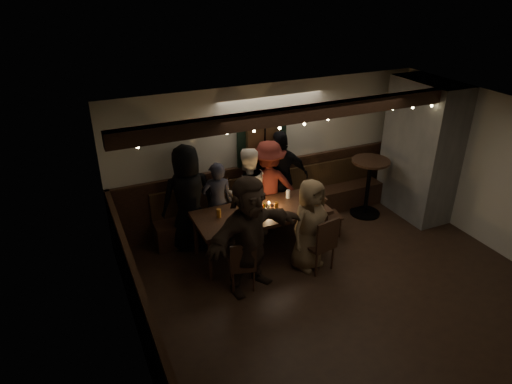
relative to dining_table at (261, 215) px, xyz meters
name	(u,v)px	position (x,y,z in m)	size (l,w,h in m)	color
room	(351,177)	(1.76, 0.02, 0.35)	(6.02, 5.01, 2.62)	black
dining_table	(261,215)	(0.00, 0.00, 0.00)	(2.21, 0.95, 0.96)	black
chair_near_left	(243,263)	(-0.67, -0.81, -0.24)	(0.46, 0.46, 0.85)	black
chair_near_right	(322,242)	(0.66, -0.87, -0.18)	(0.50, 0.50, 0.95)	black
chair_end	(326,212)	(1.29, 0.02, -0.26)	(0.42, 0.42, 0.82)	black
high_top	(369,180)	(2.43, 0.37, 0.00)	(0.72, 0.72, 1.14)	black
person_a	(188,198)	(-1.02, 0.70, 0.20)	(0.90, 0.59, 1.84)	black
person_b	(217,203)	(-0.53, 0.64, 0.03)	(0.55, 0.36, 1.50)	#242532
person_c	(247,193)	(0.02, 0.63, 0.11)	(0.81, 0.63, 1.66)	beige
person_d	(268,186)	(0.47, 0.70, 0.13)	(1.10, 0.63, 1.70)	#4D1813
person_e	(281,179)	(0.74, 0.76, 0.19)	(1.07, 0.44, 1.82)	black
person_f	(249,235)	(-0.55, -0.78, 0.20)	(1.71, 0.54, 1.84)	#31231B
person_g	(309,225)	(0.53, -0.67, 0.04)	(0.75, 0.49, 1.53)	brown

